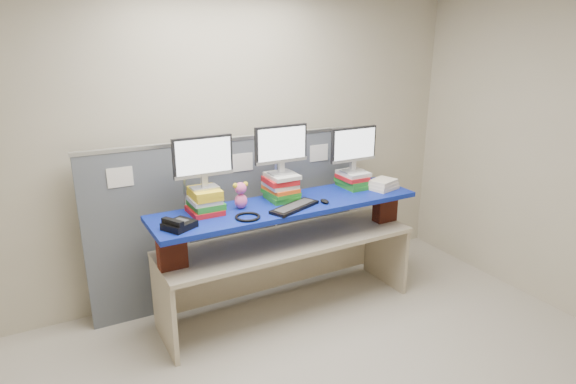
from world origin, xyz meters
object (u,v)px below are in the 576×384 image
desk (288,254)px  desk_phone (178,224)px  blue_board (288,206)px  keyboard (294,207)px  monitor_left (203,159)px  monitor_right (354,147)px  monitor_center (281,147)px

desk → desk_phone: (-0.98, -0.14, 0.50)m
blue_board → keyboard: bearing=-97.5°
monitor_left → keyboard: size_ratio=0.98×
blue_board → monitor_left: monitor_left is taller
desk_phone → monitor_right: bearing=-20.0°
monitor_left → desk_phone: monitor_left is taller
blue_board → desk_phone: bearing=-173.3°
monitor_center → keyboard: bearing=-94.1°
monitor_right → desk_phone: size_ratio=1.76×
desk → desk_phone: size_ratio=8.37×
desk → keyboard: size_ratio=4.64×
desk → monitor_left: bearing=170.2°
desk → desk_phone: bearing=-173.3°
monitor_right → blue_board: bearing=-171.1°
desk → monitor_left: (-0.69, 0.10, 0.91)m
desk → keyboard: keyboard is taller
desk → monitor_right: bearing=8.9°
monitor_right → monitor_left: bearing=180.0°
desk → keyboard: bearing=-97.5°
monitor_center → desk_phone: (-0.98, -0.25, -0.43)m
monitor_left → monitor_right: (1.44, 0.03, -0.05)m
monitor_right → keyboard: (-0.77, -0.28, -0.37)m
monitor_right → monitor_center: bearing=180.0°
monitor_left → keyboard: monitor_left is taller
monitor_left → desk_phone: size_ratio=1.76×
desk → blue_board: (-0.00, 0.00, 0.45)m
desk → monitor_left: monitor_left is taller
blue_board → monitor_left: 0.84m
blue_board → monitor_left: size_ratio=4.86×
desk → blue_board: bearing=178.8°
desk → monitor_center: bearing=90.0°
monitor_right → desk_phone: bearing=-172.3°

